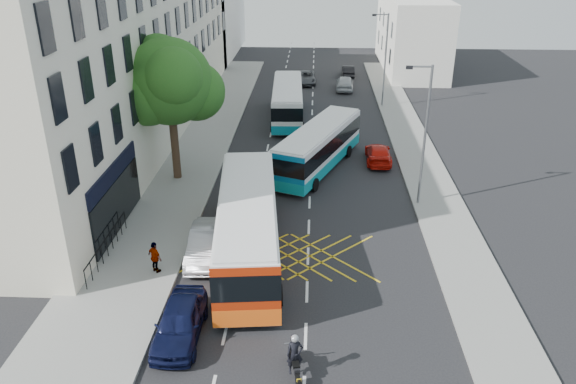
# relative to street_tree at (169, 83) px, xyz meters

# --- Properties ---
(ground) EXTENTS (120.00, 120.00, 0.00)m
(ground) POSITION_rel_street_tree_xyz_m (8.51, -14.97, -6.29)
(ground) COLOR black
(ground) RESTS_ON ground
(pavement_left) EXTENTS (5.00, 70.00, 0.15)m
(pavement_left) POSITION_rel_street_tree_xyz_m (0.01, 0.03, -6.22)
(pavement_left) COLOR gray
(pavement_left) RESTS_ON ground
(pavement_right) EXTENTS (3.00, 70.00, 0.15)m
(pavement_right) POSITION_rel_street_tree_xyz_m (16.01, 0.03, -6.22)
(pavement_right) COLOR gray
(pavement_right) RESTS_ON ground
(terrace_main) EXTENTS (8.30, 45.00, 13.50)m
(terrace_main) POSITION_rel_street_tree_xyz_m (-5.49, 9.52, 0.46)
(terrace_main) COLOR beige
(terrace_main) RESTS_ON ground
(terrace_far) EXTENTS (8.00, 20.00, 10.00)m
(terrace_far) POSITION_rel_street_tree_xyz_m (-5.49, 40.03, -1.29)
(terrace_far) COLOR silver
(terrace_far) RESTS_ON ground
(building_right) EXTENTS (6.00, 18.00, 8.00)m
(building_right) POSITION_rel_street_tree_xyz_m (19.51, 33.03, -2.29)
(building_right) COLOR silver
(building_right) RESTS_ON ground
(street_tree) EXTENTS (6.30, 5.70, 8.80)m
(street_tree) POSITION_rel_street_tree_xyz_m (0.00, 0.00, 0.00)
(street_tree) COLOR #382619
(street_tree) RESTS_ON pavement_left
(lamp_near) EXTENTS (1.45, 0.15, 8.00)m
(lamp_near) POSITION_rel_street_tree_xyz_m (14.71, -2.97, -1.68)
(lamp_near) COLOR slate
(lamp_near) RESTS_ON pavement_right
(lamp_far) EXTENTS (1.45, 0.15, 8.00)m
(lamp_far) POSITION_rel_street_tree_xyz_m (14.71, 17.03, -1.68)
(lamp_far) COLOR slate
(lamp_far) RESTS_ON pavement_right
(railings) EXTENTS (0.08, 5.60, 1.14)m
(railings) POSITION_rel_street_tree_xyz_m (-1.19, -9.67, -5.57)
(railings) COLOR black
(railings) RESTS_ON pavement_left
(bus_near) EXTENTS (3.89, 11.92, 3.29)m
(bus_near) POSITION_rel_street_tree_xyz_m (5.62, -9.22, -4.56)
(bus_near) COLOR silver
(bus_near) RESTS_ON ground
(bus_mid) EXTENTS (6.06, 10.47, 2.90)m
(bus_mid) POSITION_rel_street_tree_xyz_m (8.98, 2.23, -4.76)
(bus_mid) COLOR silver
(bus_mid) RESTS_ON ground
(bus_far) EXTENTS (2.91, 10.52, 2.93)m
(bus_far) POSITION_rel_street_tree_xyz_m (6.44, 13.05, -4.75)
(bus_far) COLOR silver
(bus_far) RESTS_ON ground
(motorbike) EXTENTS (0.73, 2.00, 1.79)m
(motorbike) POSITION_rel_street_tree_xyz_m (8.15, -17.09, -5.45)
(motorbike) COLOR black
(motorbike) RESTS_ON ground
(parked_car_blue) EXTENTS (1.73, 4.25, 1.45)m
(parked_car_blue) POSITION_rel_street_tree_xyz_m (3.61, -15.22, -5.57)
(parked_car_blue) COLOR black
(parked_car_blue) RESTS_ON ground
(parked_car_silver) EXTENTS (1.70, 4.52, 1.47)m
(parked_car_silver) POSITION_rel_street_tree_xyz_m (3.58, -9.25, -5.56)
(parked_car_silver) COLOR #AFB0B7
(parked_car_silver) RESTS_ON ground
(red_hatchback) EXTENTS (1.80, 4.18, 1.20)m
(red_hatchback) POSITION_rel_street_tree_xyz_m (13.15, 3.65, -5.69)
(red_hatchback) COLOR red
(red_hatchback) RESTS_ON ground
(distant_car_grey) EXTENTS (2.24, 4.49, 1.22)m
(distant_car_grey) POSITION_rel_street_tree_xyz_m (7.71, 25.28, -5.68)
(distant_car_grey) COLOR #42454B
(distant_car_grey) RESTS_ON ground
(distant_car_silver) EXTENTS (1.90, 4.25, 1.42)m
(distant_car_silver) POSITION_rel_street_tree_xyz_m (11.69, 22.83, -5.58)
(distant_car_silver) COLOR #AEB2B7
(distant_car_silver) RESTS_ON ground
(distant_car_dark) EXTENTS (1.27, 3.58, 1.18)m
(distant_car_dark) POSITION_rel_street_tree_xyz_m (12.29, 28.62, -5.70)
(distant_car_dark) COLOR black
(distant_car_dark) RESTS_ON ground
(pedestrian_far) EXTENTS (0.95, 0.86, 1.55)m
(pedestrian_far) POSITION_rel_street_tree_xyz_m (1.51, -10.91, -5.37)
(pedestrian_far) COLOR gray
(pedestrian_far) RESTS_ON pavement_left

